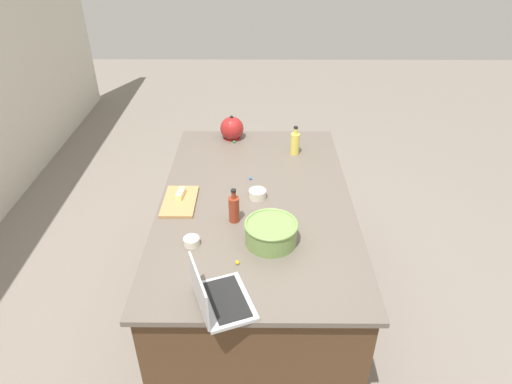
{
  "coord_description": "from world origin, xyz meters",
  "views": [
    {
      "loc": [
        -2.3,
        -0.01,
        2.43
      ],
      "look_at": [
        0.0,
        0.0,
        0.95
      ],
      "focal_mm": 31.51,
      "sensor_mm": 36.0,
      "label": 1
    }
  ],
  "objects_px": {
    "butter_stick_left": "(180,194)",
    "laptop": "(217,297)",
    "ramekin_small": "(257,194)",
    "bottle_oil": "(295,143)",
    "bottle_soy": "(234,209)",
    "cutting_board": "(180,201)",
    "kettle": "(232,129)",
    "ramekin_medium": "(192,241)",
    "mixing_bowl_large": "(271,232)"
  },
  "relations": [
    {
      "from": "kettle",
      "to": "ramekin_medium",
      "type": "distance_m",
      "value": 1.3
    },
    {
      "from": "bottle_oil",
      "to": "ramekin_small",
      "type": "xyz_separation_m",
      "value": [
        -0.58,
        0.27,
        -0.06
      ]
    },
    {
      "from": "butter_stick_left",
      "to": "ramekin_small",
      "type": "relative_size",
      "value": 1.04
    },
    {
      "from": "bottle_soy",
      "to": "bottle_oil",
      "type": "bearing_deg",
      "value": -25.88
    },
    {
      "from": "bottle_oil",
      "to": "kettle",
      "type": "xyz_separation_m",
      "value": [
        0.25,
        0.47,
        -0.01
      ]
    },
    {
      "from": "laptop",
      "to": "bottle_soy",
      "type": "xyz_separation_m",
      "value": [
        0.64,
        -0.05,
        0.04
      ]
    },
    {
      "from": "mixing_bowl_large",
      "to": "kettle",
      "type": "distance_m",
      "value": 1.29
    },
    {
      "from": "bottle_oil",
      "to": "laptop",
      "type": "bearing_deg",
      "value": 163.04
    },
    {
      "from": "cutting_board",
      "to": "butter_stick_left",
      "type": "relative_size",
      "value": 3.0
    },
    {
      "from": "mixing_bowl_large",
      "to": "butter_stick_left",
      "type": "xyz_separation_m",
      "value": [
        0.42,
        0.54,
        -0.03
      ]
    },
    {
      "from": "laptop",
      "to": "ramekin_small",
      "type": "relative_size",
      "value": 3.46
    },
    {
      "from": "cutting_board",
      "to": "butter_stick_left",
      "type": "bearing_deg",
      "value": 0.0
    },
    {
      "from": "laptop",
      "to": "ramekin_small",
      "type": "distance_m",
      "value": 0.9
    },
    {
      "from": "laptop",
      "to": "butter_stick_left",
      "type": "height_order",
      "value": "laptop"
    },
    {
      "from": "cutting_board",
      "to": "ramekin_small",
      "type": "xyz_separation_m",
      "value": [
        0.06,
        -0.47,
        0.02
      ]
    },
    {
      "from": "bottle_soy",
      "to": "butter_stick_left",
      "type": "xyz_separation_m",
      "value": [
        0.23,
        0.34,
        -0.05
      ]
    },
    {
      "from": "mixing_bowl_large",
      "to": "cutting_board",
      "type": "xyz_separation_m",
      "value": [
        0.37,
        0.54,
        -0.06
      ]
    },
    {
      "from": "bottle_oil",
      "to": "butter_stick_left",
      "type": "relative_size",
      "value": 1.93
    },
    {
      "from": "laptop",
      "to": "ramekin_small",
      "type": "xyz_separation_m",
      "value": [
        0.88,
        -0.18,
        -0.02
      ]
    },
    {
      "from": "butter_stick_left",
      "to": "ramekin_medium",
      "type": "height_order",
      "value": "butter_stick_left"
    },
    {
      "from": "mixing_bowl_large",
      "to": "ramekin_small",
      "type": "xyz_separation_m",
      "value": [
        0.43,
        0.07,
        -0.04
      ]
    },
    {
      "from": "laptop",
      "to": "ramekin_medium",
      "type": "relative_size",
      "value": 4.32
    },
    {
      "from": "bottle_oil",
      "to": "ramekin_small",
      "type": "relative_size",
      "value": 2.0
    },
    {
      "from": "mixing_bowl_large",
      "to": "bottle_oil",
      "type": "distance_m",
      "value": 1.03
    },
    {
      "from": "butter_stick_left",
      "to": "ramekin_medium",
      "type": "xyz_separation_m",
      "value": [
        -0.44,
        -0.12,
        -0.01
      ]
    },
    {
      "from": "laptop",
      "to": "kettle",
      "type": "relative_size",
      "value": 1.72
    },
    {
      "from": "bottle_soy",
      "to": "cutting_board",
      "type": "bearing_deg",
      "value": 62.1
    },
    {
      "from": "mixing_bowl_large",
      "to": "laptop",
      "type": "bearing_deg",
      "value": 150.76
    },
    {
      "from": "butter_stick_left",
      "to": "cutting_board",
      "type": "bearing_deg",
      "value": 180.0
    },
    {
      "from": "butter_stick_left",
      "to": "ramekin_medium",
      "type": "distance_m",
      "value": 0.46
    },
    {
      "from": "laptop",
      "to": "mixing_bowl_large",
      "type": "relative_size",
      "value": 1.28
    },
    {
      "from": "ramekin_small",
      "to": "ramekin_medium",
      "type": "relative_size",
      "value": 1.25
    },
    {
      "from": "mixing_bowl_large",
      "to": "cutting_board",
      "type": "relative_size",
      "value": 0.87
    },
    {
      "from": "cutting_board",
      "to": "ramekin_medium",
      "type": "bearing_deg",
      "value": -162.7
    },
    {
      "from": "kettle",
      "to": "butter_stick_left",
      "type": "relative_size",
      "value": 1.94
    },
    {
      "from": "ramekin_small",
      "to": "bottle_oil",
      "type": "bearing_deg",
      "value": -24.64
    },
    {
      "from": "mixing_bowl_large",
      "to": "bottle_oil",
      "type": "height_order",
      "value": "bottle_oil"
    },
    {
      "from": "bottle_soy",
      "to": "butter_stick_left",
      "type": "distance_m",
      "value": 0.41
    },
    {
      "from": "bottle_soy",
      "to": "ramekin_medium",
      "type": "relative_size",
      "value": 2.46
    },
    {
      "from": "laptop",
      "to": "bottle_oil",
      "type": "bearing_deg",
      "value": -16.96
    },
    {
      "from": "cutting_board",
      "to": "mixing_bowl_large",
      "type": "bearing_deg",
      "value": -124.25
    },
    {
      "from": "butter_stick_left",
      "to": "laptop",
      "type": "bearing_deg",
      "value": -161.39
    },
    {
      "from": "cutting_board",
      "to": "kettle",
      "type": "bearing_deg",
      "value": -16.94
    },
    {
      "from": "laptop",
      "to": "mixing_bowl_large",
      "type": "bearing_deg",
      "value": -29.24
    },
    {
      "from": "bottle_soy",
      "to": "kettle",
      "type": "xyz_separation_m",
      "value": [
        1.07,
        0.07,
        -0.0
      ]
    },
    {
      "from": "ramekin_small",
      "to": "ramekin_medium",
      "type": "bearing_deg",
      "value": 142.6
    },
    {
      "from": "bottle_oil",
      "to": "cutting_board",
      "type": "height_order",
      "value": "bottle_oil"
    },
    {
      "from": "bottle_soy",
      "to": "cutting_board",
      "type": "relative_size",
      "value": 0.63
    },
    {
      "from": "laptop",
      "to": "kettle",
      "type": "height_order",
      "value": "laptop"
    },
    {
      "from": "mixing_bowl_large",
      "to": "kettle",
      "type": "xyz_separation_m",
      "value": [
        1.27,
        0.27,
        0.01
      ]
    }
  ]
}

